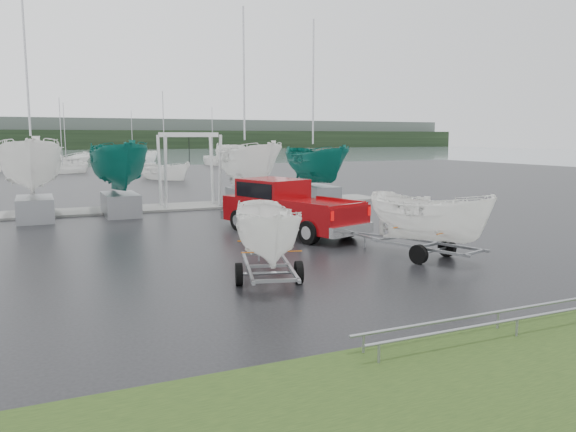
{
  "coord_description": "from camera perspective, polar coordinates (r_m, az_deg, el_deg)",
  "views": [
    {
      "loc": [
        -4.43,
        -17.55,
        3.88
      ],
      "look_at": [
        3.35,
        -0.24,
        1.2
      ],
      "focal_mm": 35.0,
      "sensor_mm": 36.0,
      "label": 1
    }
  ],
  "objects": [
    {
      "name": "dock",
      "position": [
        31.11,
        -15.82,
        0.66
      ],
      "size": [
        30.0,
        3.0,
        0.12
      ],
      "primitive_type": "cube",
      "color": "gray",
      "rests_on": "ground"
    },
    {
      "name": "pickup_truck",
      "position": [
        22.76,
        -0.25,
        1.09
      ],
      "size": [
        4.12,
        6.86,
        2.16
      ],
      "rotation": [
        0.0,
        0.0,
        0.32
      ],
      "color": "maroon",
      "rests_on": "ground"
    },
    {
      "name": "ground_plane",
      "position": [
        18.52,
        -9.83,
        -4.18
      ],
      "size": [
        120.0,
        120.0,
        0.0
      ],
      "primitive_type": "plane",
      "color": "black",
      "rests_on": "ground"
    },
    {
      "name": "moored_boat_2",
      "position": [
        53.25,
        -12.37,
        3.68
      ],
      "size": [
        3.41,
        3.45,
        11.4
      ],
      "rotation": [
        0.0,
        0.0,
        0.42
      ],
      "color": "white",
      "rests_on": "ground"
    },
    {
      "name": "trailer_parked",
      "position": [
        14.77,
        -2.06,
        3.28
      ],
      "size": [
        2.11,
        3.78,
        4.89
      ],
      "rotation": [
        0.0,
        0.0,
        -0.27
      ],
      "color": "gray",
      "rests_on": "ground"
    },
    {
      "name": "far_hill",
      "position": [
        195.61,
        -23.12,
        7.73
      ],
      "size": [
        300.0,
        6.0,
        10.0
      ],
      "primitive_type": "cube",
      "color": "#4C5651",
      "rests_on": "ground"
    },
    {
      "name": "keelboat_3",
      "position": [
        32.42,
        2.94,
        7.63
      ],
      "size": [
        2.31,
        3.2,
        10.47
      ],
      "color": "gray",
      "rests_on": "ground"
    },
    {
      "name": "mast_rack_2",
      "position": [
        12.18,
        21.41,
        -9.38
      ],
      "size": [
        7.0,
        0.56,
        0.06
      ],
      "color": "gray",
      "rests_on": "ground"
    },
    {
      "name": "trailer_hitched",
      "position": [
        18.19,
        14.28,
        4.07
      ],
      "size": [
        2.25,
        3.79,
        4.98
      ],
      "rotation": [
        0.0,
        0.0,
        0.32
      ],
      "color": "gray",
      "rests_on": "ground"
    },
    {
      "name": "moored_boat_5",
      "position": [
        92.86,
        -15.47,
        5.36
      ],
      "size": [
        3.46,
        3.39,
        12.03
      ],
      "rotation": [
        0.0,
        0.0,
        4.84
      ],
      "color": "white",
      "rests_on": "ground"
    },
    {
      "name": "moored_boat_3",
      "position": [
        79.45,
        -7.63,
        5.17
      ],
      "size": [
        2.41,
        2.47,
        10.96
      ],
      "rotation": [
        0.0,
        0.0,
        6.2
      ],
      "color": "white",
      "rests_on": "ground"
    },
    {
      "name": "keelboat_0",
      "position": [
        28.56,
        -24.75,
        8.31
      ],
      "size": [
        2.75,
        3.2,
        10.93
      ],
      "color": "gray",
      "rests_on": "ground"
    },
    {
      "name": "keelboat_1",
      "position": [
        29.0,
        -16.94,
        8.13
      ],
      "size": [
        2.58,
        3.2,
        7.96
      ],
      "color": "gray",
      "rests_on": "ground"
    },
    {
      "name": "treeline",
      "position": [
        187.61,
        -23.03,
        7.14
      ],
      "size": [
        300.0,
        8.0,
        6.0
      ],
      "primitive_type": "cube",
      "color": "black",
      "rests_on": "ground"
    },
    {
      "name": "boat_hoist",
      "position": [
        31.55,
        -9.98,
        5.72
      ],
      "size": [
        3.3,
        2.18,
        4.12
      ],
      "color": "silver",
      "rests_on": "ground"
    },
    {
      "name": "moored_boat_1",
      "position": [
        74.41,
        -21.57,
        4.49
      ],
      "size": [
        4.33,
        4.33,
        12.02
      ],
      "rotation": [
        0.0,
        0.0,
        2.34
      ],
      "color": "white",
      "rests_on": "ground"
    },
    {
      "name": "moored_boat_7",
      "position": [
        64.75,
        -21.88,
        4.03
      ],
      "size": [
        2.62,
        2.58,
        10.76
      ],
      "rotation": [
        0.0,
        0.0,
        4.98
      ],
      "color": "white",
      "rests_on": "ground"
    },
    {
      "name": "grass_verge",
      "position": [
        8.81,
        9.31,
        -18.18
      ],
      "size": [
        40.0,
        40.0,
        0.0
      ],
      "primitive_type": "plane",
      "color": "#1F3113",
      "rests_on": "ground"
    },
    {
      "name": "keelboat_2",
      "position": [
        30.41,
        -4.12,
        8.33
      ],
      "size": [
        2.54,
        3.2,
        10.72
      ],
      "color": "gray",
      "rests_on": "ground"
    },
    {
      "name": "lake",
      "position": [
        117.7,
        -22.14,
        5.56
      ],
      "size": [
        300.0,
        300.0,
        0.0
      ],
      "primitive_type": "plane",
      "color": "slate",
      "rests_on": "ground"
    }
  ]
}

